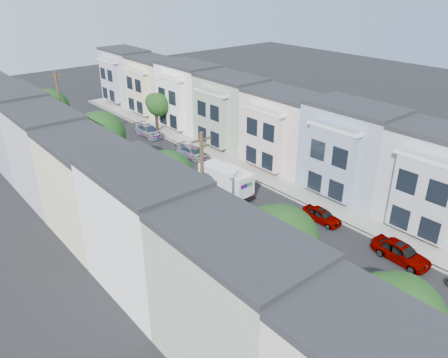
# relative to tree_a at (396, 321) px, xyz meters

# --- Properties ---
(ground) EXTENTS (160.00, 160.00, 0.00)m
(ground) POSITION_rel_tree_a_xyz_m (6.30, 13.02, -4.78)
(ground) COLOR black
(ground) RESTS_ON ground
(road_slab) EXTENTS (12.00, 70.00, 0.02)m
(road_slab) POSITION_rel_tree_a_xyz_m (6.30, 28.02, -4.77)
(road_slab) COLOR black
(road_slab) RESTS_ON ground
(curb_left) EXTENTS (0.30, 70.00, 0.15)m
(curb_left) POSITION_rel_tree_a_xyz_m (0.25, 28.02, -4.71)
(curb_left) COLOR gray
(curb_left) RESTS_ON ground
(curb_right) EXTENTS (0.30, 70.00, 0.15)m
(curb_right) POSITION_rel_tree_a_xyz_m (12.35, 28.02, -4.71)
(curb_right) COLOR gray
(curb_right) RESTS_ON ground
(sidewalk_left) EXTENTS (2.60, 70.00, 0.15)m
(sidewalk_left) POSITION_rel_tree_a_xyz_m (-1.05, 28.02, -4.71)
(sidewalk_left) COLOR gray
(sidewalk_left) RESTS_ON ground
(sidewalk_right) EXTENTS (2.60, 70.00, 0.15)m
(sidewalk_right) POSITION_rel_tree_a_xyz_m (13.65, 28.02, -4.71)
(sidewalk_right) COLOR gray
(sidewalk_right) RESTS_ON ground
(centerline) EXTENTS (0.12, 70.00, 0.01)m
(centerline) POSITION_rel_tree_a_xyz_m (6.30, 28.02, -4.78)
(centerline) COLOR gold
(centerline) RESTS_ON ground
(townhouse_row_left) EXTENTS (5.00, 70.00, 8.50)m
(townhouse_row_left) POSITION_rel_tree_a_xyz_m (-4.85, 28.02, -4.78)
(townhouse_row_left) COLOR beige
(townhouse_row_left) RESTS_ON ground
(townhouse_row_right) EXTENTS (5.00, 70.00, 8.50)m
(townhouse_row_right) POSITION_rel_tree_a_xyz_m (17.45, 28.02, -4.78)
(townhouse_row_right) COLOR beige
(townhouse_row_right) RESTS_ON ground
(tree_a) EXTENTS (4.57, 4.57, 7.09)m
(tree_a) POSITION_rel_tree_a_xyz_m (0.00, 0.00, 0.00)
(tree_a) COLOR black
(tree_a) RESTS_ON ground
(tree_b) EXTENTS (4.70, 4.70, 7.57)m
(tree_b) POSITION_rel_tree_a_xyz_m (-0.00, 7.57, 0.41)
(tree_b) COLOR black
(tree_b) RESTS_ON ground
(tree_c) EXTENTS (4.43, 4.43, 7.28)m
(tree_c) POSITION_rel_tree_a_xyz_m (-0.00, 19.78, 0.26)
(tree_c) COLOR black
(tree_c) RESTS_ON ground
(tree_d) EXTENTS (4.70, 4.70, 7.83)m
(tree_d) POSITION_rel_tree_a_xyz_m (-0.00, 31.17, 0.67)
(tree_d) COLOR black
(tree_d) RESTS_ON ground
(tree_e) EXTENTS (4.70, 4.70, 7.38)m
(tree_e) POSITION_rel_tree_a_xyz_m (0.00, 45.22, 0.22)
(tree_e) COLOR black
(tree_e) RESTS_ON ground
(tree_far_r) EXTENTS (3.10, 3.10, 5.32)m
(tree_far_r) POSITION_rel_tree_a_xyz_m (13.20, 42.24, -1.06)
(tree_far_r) COLOR black
(tree_far_r) RESTS_ON ground
(utility_pole_near) EXTENTS (1.60, 0.26, 10.00)m
(utility_pole_near) POSITION_rel_tree_a_xyz_m (0.00, 15.02, 0.37)
(utility_pole_near) COLOR #42301E
(utility_pole_near) RESTS_ON ground
(utility_pole_far) EXTENTS (1.60, 0.26, 10.00)m
(utility_pole_far) POSITION_rel_tree_a_xyz_m (0.00, 41.02, 0.37)
(utility_pole_far) COLOR #42301E
(utility_pole_far) RESTS_ON ground
(fedex_truck) EXTENTS (2.22, 5.76, 2.76)m
(fedex_truck) POSITION_rel_tree_a_xyz_m (8.24, 22.23, -3.24)
(fedex_truck) COLOR white
(fedex_truck) RESTS_ON ground
(lead_sedan) EXTENTS (2.14, 4.17, 1.29)m
(lead_sedan) POSITION_rel_tree_a_xyz_m (8.37, 31.44, -4.14)
(lead_sedan) COLOR black
(lead_sedan) RESTS_ON ground
(parked_left_b) EXTENTS (1.84, 4.25, 1.38)m
(parked_left_b) POSITION_rel_tree_a_xyz_m (1.40, 3.47, -4.09)
(parked_left_b) COLOR black
(parked_left_b) RESTS_ON ground
(parked_left_c) EXTENTS (2.24, 4.49, 1.22)m
(parked_left_c) POSITION_rel_tree_a_xyz_m (1.40, 13.96, -4.17)
(parked_left_c) COLOR gray
(parked_left_c) RESTS_ON ground
(parked_left_d) EXTENTS (2.76, 5.55, 1.51)m
(parked_left_d) POSITION_rel_tree_a_xyz_m (1.40, 23.24, -4.03)
(parked_left_d) COLOR #550713
(parked_left_d) RESTS_ON ground
(parked_right_a) EXTENTS (2.08, 4.77, 1.51)m
(parked_right_a) POSITION_rel_tree_a_xyz_m (11.20, 5.44, -4.03)
(parked_right_a) COLOR #545454
(parked_right_a) RESTS_ON ground
(parked_right_b) EXTENTS (1.47, 3.81, 1.23)m
(parked_right_b) POSITION_rel_tree_a_xyz_m (11.20, 12.84, -4.17)
(parked_right_b) COLOR silver
(parked_right_b) RESTS_ON ground
(parked_right_c) EXTENTS (2.28, 4.59, 1.33)m
(parked_right_c) POSITION_rel_tree_a_xyz_m (11.20, 31.78, -4.12)
(parked_right_c) COLOR black
(parked_right_c) RESTS_ON ground
(parked_right_d) EXTENTS (2.09, 4.78, 1.42)m
(parked_right_d) POSITION_rel_tree_a_xyz_m (11.20, 41.59, -4.07)
(parked_right_d) COLOR black
(parked_right_d) RESTS_ON ground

